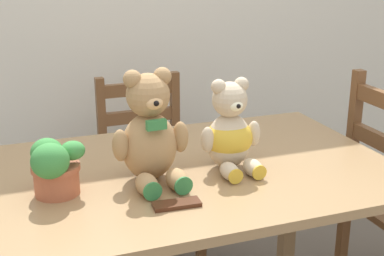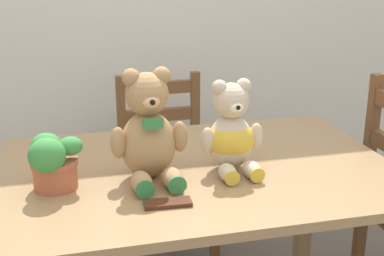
# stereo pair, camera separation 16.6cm
# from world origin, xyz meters

# --- Properties ---
(dining_table) EXTENTS (1.28, 0.87, 0.77)m
(dining_table) POSITION_xyz_m (0.00, 0.44, 0.67)
(dining_table) COLOR #9E7A51
(dining_table) RESTS_ON ground_plane
(wooden_chair_behind) EXTENTS (0.40, 0.41, 0.89)m
(wooden_chair_behind) POSITION_xyz_m (0.03, 1.19, 0.44)
(wooden_chair_behind) COLOR brown
(wooden_chair_behind) RESTS_ON ground_plane
(teddy_bear_left) EXTENTS (0.24, 0.24, 0.35)m
(teddy_bear_left) POSITION_xyz_m (-0.17, 0.39, 0.92)
(teddy_bear_left) COLOR tan
(teddy_bear_left) RESTS_ON dining_table
(teddy_bear_right) EXTENTS (0.21, 0.21, 0.30)m
(teddy_bear_right) POSITION_xyz_m (0.10, 0.40, 0.89)
(teddy_bear_right) COLOR beige
(teddy_bear_right) RESTS_ON dining_table
(potted_plant) EXTENTS (0.16, 0.16, 0.17)m
(potted_plant) POSITION_xyz_m (-0.46, 0.38, 0.86)
(potted_plant) COLOR #B25B3D
(potted_plant) RESTS_ON dining_table
(chocolate_bar) EXTENTS (0.14, 0.06, 0.01)m
(chocolate_bar) POSITION_xyz_m (-0.15, 0.19, 0.78)
(chocolate_bar) COLOR #472314
(chocolate_bar) RESTS_ON dining_table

